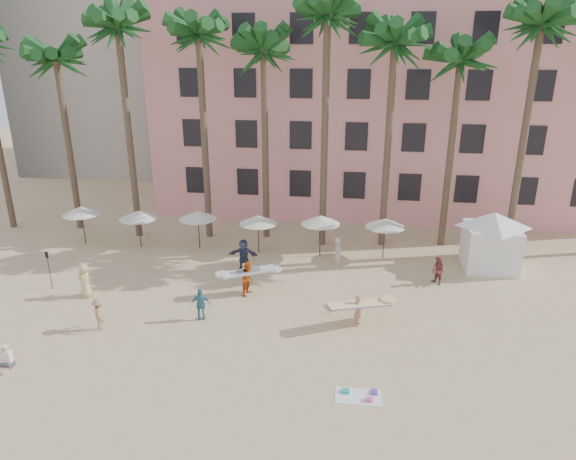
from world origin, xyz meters
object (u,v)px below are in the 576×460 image
(pink_hotel, at_px, (382,106))
(carrier_white, at_px, (249,277))
(carrier_yellow, at_px, (358,308))
(cabana, at_px, (492,235))

(pink_hotel, height_order, carrier_white, pink_hotel)
(pink_hotel, bearing_deg, carrier_yellow, -94.03)
(carrier_yellow, bearing_deg, carrier_white, 156.49)
(carrier_white, bearing_deg, cabana, 21.60)
(cabana, bearing_deg, pink_hotel, 114.08)
(pink_hotel, relative_size, carrier_yellow, 11.06)
(cabana, relative_size, carrier_yellow, 1.45)
(pink_hotel, relative_size, cabana, 7.65)
(carrier_yellow, xyz_separation_m, carrier_white, (-5.86, 2.55, 0.07))
(pink_hotel, xyz_separation_m, carrier_yellow, (-1.55, -22.00, -7.07))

